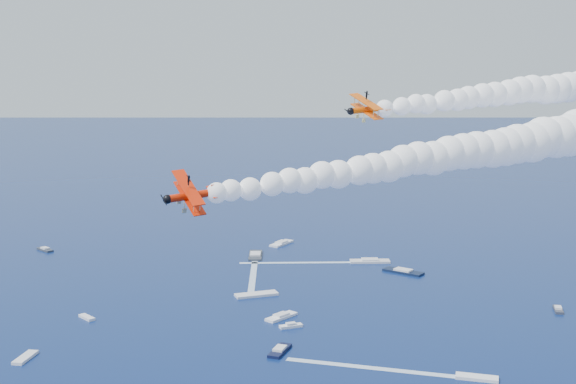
# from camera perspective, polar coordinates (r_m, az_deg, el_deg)

# --- Properties ---
(biplane_lead) EXTENTS (10.05, 10.84, 6.89)m
(biplane_lead) POSITION_cam_1_polar(r_m,az_deg,el_deg) (114.24, 6.01, 6.17)
(biplane_lead) COLOR #F35505
(biplane_trail) EXTENTS (10.89, 11.57, 8.12)m
(biplane_trail) POSITION_cam_1_polar(r_m,az_deg,el_deg) (94.40, -7.24, -0.27)
(biplane_trail) COLOR red
(smoke_trail_lead) EXTENTS (72.00, 65.77, 12.24)m
(smoke_trail_lead) POSITION_cam_1_polar(r_m,az_deg,el_deg) (134.82, 18.74, 7.34)
(smoke_trail_lead) COLOR white
(smoke_trail_trail) EXTENTS (72.06, 67.42, 12.24)m
(smoke_trail_trail) POSITION_cam_1_polar(r_m,az_deg,el_deg) (109.97, 9.81, 2.42)
(smoke_trail_trail) COLOR white
(spectator_boats) EXTENTS (206.06, 170.26, 0.70)m
(spectator_boats) POSITION_cam_1_polar(r_m,az_deg,el_deg) (215.08, 2.05, -8.54)
(spectator_boats) COLOR white
(spectator_boats) RESTS_ON ground
(boat_wakes) EXTENTS (116.73, 104.05, 0.04)m
(boat_wakes) POSITION_cam_1_polar(r_m,az_deg,el_deg) (214.63, 6.05, -8.71)
(boat_wakes) COLOR white
(boat_wakes) RESTS_ON ground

